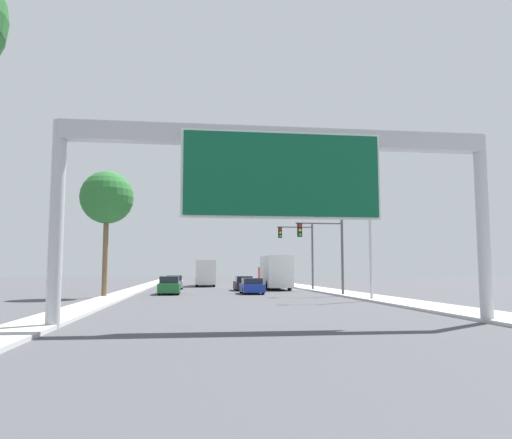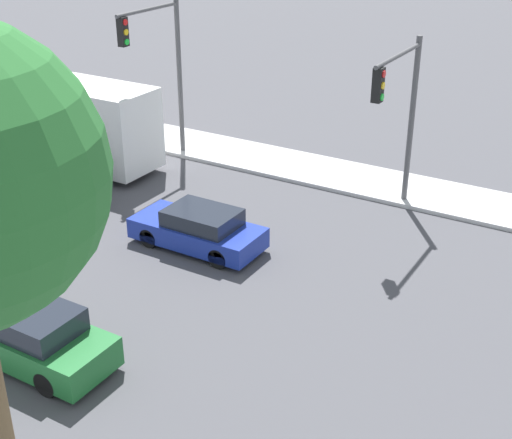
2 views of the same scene
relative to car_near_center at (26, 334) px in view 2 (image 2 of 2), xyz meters
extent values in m
cube|color=#B7B7B7|center=(14.75, 17.38, -0.64)|extent=(3.00, 120.00, 0.15)
cube|color=#1E662D|center=(0.00, 0.06, -0.16)|extent=(1.75, 4.73, 0.77)
cube|color=#1E232D|center=(0.00, -0.18, 0.52)|extent=(1.54, 2.46, 0.58)
cylinder|color=black|center=(0.77, 1.53, -0.39)|extent=(0.22, 0.64, 0.64)
cylinder|color=black|center=(-0.77, -1.41, -0.39)|extent=(0.22, 0.64, 0.64)
cylinder|color=black|center=(0.77, -1.41, -0.39)|extent=(0.22, 0.64, 0.64)
cube|color=black|center=(7.00, 6.78, -0.18)|extent=(1.75, 4.24, 0.71)
cube|color=#1E232D|center=(7.00, 6.56, 0.44)|extent=(1.54, 2.21, 0.54)
cylinder|color=black|center=(6.24, 8.09, -0.39)|extent=(0.22, 0.64, 0.64)
cylinder|color=black|center=(7.76, 8.09, -0.39)|extent=(0.22, 0.64, 0.64)
cylinder|color=black|center=(6.24, 5.46, -0.39)|extent=(0.22, 0.64, 0.64)
cylinder|color=black|center=(7.76, 5.46, -0.39)|extent=(0.22, 0.64, 0.64)
cube|color=navy|center=(7.00, -0.15, -0.21)|extent=(1.81, 4.31, 0.66)
cube|color=#1E232D|center=(7.00, -0.37, 0.38)|extent=(1.59, 2.24, 0.51)
cylinder|color=black|center=(6.20, 1.18, -0.39)|extent=(0.22, 0.64, 0.64)
cylinder|color=black|center=(7.80, 1.18, -0.39)|extent=(0.22, 0.64, 0.64)
cylinder|color=black|center=(6.20, -1.49, -0.39)|extent=(0.22, 0.64, 0.64)
cylinder|color=black|center=(7.80, -1.49, -0.39)|extent=(0.22, 0.64, 0.64)
cube|color=red|center=(10.50, 12.41, 0.62)|extent=(2.28, 2.49, 2.06)
cube|color=silver|center=(10.50, 7.95, 1.17)|extent=(2.48, 6.41, 3.17)
cylinder|color=black|center=(11.60, 12.28, -0.21)|extent=(0.28, 1.00, 1.00)
cylinder|color=black|center=(9.40, 6.35, -0.21)|extent=(0.28, 1.00, 1.00)
cylinder|color=black|center=(11.60, 6.35, -0.21)|extent=(0.28, 1.00, 1.00)
cylinder|color=#4C4C4F|center=(13.75, -4.62, 2.31)|extent=(0.20, 0.20, 6.05)
cylinder|color=#4C4C4F|center=(11.87, -4.62, 5.04)|extent=(3.75, 0.14, 0.14)
cube|color=black|center=(10.30, -4.62, 4.46)|extent=(0.35, 0.28, 1.05)
cylinder|color=red|center=(10.30, -4.78, 4.81)|extent=(0.22, 0.04, 0.22)
cylinder|color=yellow|center=(10.30, -4.78, 4.46)|extent=(0.22, 0.04, 0.22)
cylinder|color=green|center=(10.30, -4.78, 4.11)|extent=(0.22, 0.04, 0.22)
cylinder|color=#4C4C4F|center=(13.75, 5.38, 2.58)|extent=(0.20, 0.20, 6.60)
cylinder|color=#4C4C4F|center=(11.98, 5.38, 5.58)|extent=(3.55, 0.14, 0.14)
cube|color=black|center=(10.48, 5.38, 5.01)|extent=(0.35, 0.28, 1.05)
cylinder|color=red|center=(10.48, 5.22, 5.36)|extent=(0.22, 0.04, 0.22)
cylinder|color=yellow|center=(10.48, 5.22, 5.01)|extent=(0.22, 0.04, 0.22)
cylinder|color=green|center=(10.48, 5.22, 4.66)|extent=(0.22, 0.04, 0.22)
camera|label=1|loc=(1.92, -43.19, 1.35)|focal=35.00mm
camera|label=2|loc=(-9.50, -12.23, 10.06)|focal=50.00mm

